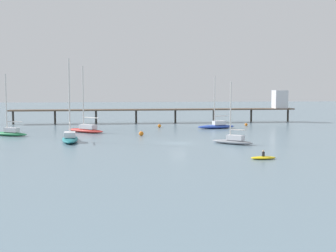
{
  "coord_description": "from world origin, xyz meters",
  "views": [
    {
      "loc": [
        -9.75,
        -70.77,
        8.91
      ],
      "look_at": [
        0.0,
        14.34,
        1.5
      ],
      "focal_mm": 48.23,
      "sensor_mm": 36.0,
      "label": 1
    }
  ],
  "objects_px": {
    "sailboat_teal": "(70,137)",
    "pier": "(201,106)",
    "dinghy_yellow": "(263,157)",
    "sailboat_red": "(86,129)",
    "mooring_buoy_near": "(246,125)",
    "mooring_buoy_mid": "(159,126)",
    "sailboat_gray": "(233,140)",
    "mooring_buoy_far": "(141,134)",
    "sailboat_blue": "(217,125)",
    "sailboat_green": "(9,132)"
  },
  "relations": [
    {
      "from": "sailboat_gray",
      "to": "dinghy_yellow",
      "type": "distance_m",
      "value": 14.89
    },
    {
      "from": "sailboat_teal",
      "to": "sailboat_gray",
      "type": "bearing_deg",
      "value": -13.04
    },
    {
      "from": "sailboat_teal",
      "to": "sailboat_red",
      "type": "relative_size",
      "value": 1.04
    },
    {
      "from": "dinghy_yellow",
      "to": "mooring_buoy_mid",
      "type": "bearing_deg",
      "value": 100.9
    },
    {
      "from": "sailboat_green",
      "to": "sailboat_teal",
      "type": "height_order",
      "value": "sailboat_teal"
    },
    {
      "from": "sailboat_blue",
      "to": "mooring_buoy_mid",
      "type": "bearing_deg",
      "value": 163.17
    },
    {
      "from": "dinghy_yellow",
      "to": "mooring_buoy_near",
      "type": "height_order",
      "value": "dinghy_yellow"
    },
    {
      "from": "pier",
      "to": "mooring_buoy_near",
      "type": "bearing_deg",
      "value": -55.14
    },
    {
      "from": "sailboat_gray",
      "to": "dinghy_yellow",
      "type": "xyz_separation_m",
      "value": [
        -0.05,
        -14.88,
        -0.46
      ]
    },
    {
      "from": "dinghy_yellow",
      "to": "mooring_buoy_near",
      "type": "bearing_deg",
      "value": 76.15
    },
    {
      "from": "sailboat_gray",
      "to": "sailboat_red",
      "type": "relative_size",
      "value": 0.74
    },
    {
      "from": "pier",
      "to": "sailboat_red",
      "type": "xyz_separation_m",
      "value": [
        -27.28,
        -22.51,
        -3.33
      ]
    },
    {
      "from": "mooring_buoy_mid",
      "to": "mooring_buoy_far",
      "type": "height_order",
      "value": "mooring_buoy_far"
    },
    {
      "from": "sailboat_teal",
      "to": "dinghy_yellow",
      "type": "xyz_separation_m",
      "value": [
        25.62,
        -20.83,
        -0.56
      ]
    },
    {
      "from": "sailboat_green",
      "to": "sailboat_gray",
      "type": "bearing_deg",
      "value": -23.38
    },
    {
      "from": "sailboat_red",
      "to": "mooring_buoy_mid",
      "type": "xyz_separation_m",
      "value": [
        15.4,
        9.16,
        -0.4
      ]
    },
    {
      "from": "sailboat_green",
      "to": "mooring_buoy_far",
      "type": "bearing_deg",
      "value": -6.56
    },
    {
      "from": "sailboat_gray",
      "to": "mooring_buoy_mid",
      "type": "height_order",
      "value": "sailboat_gray"
    },
    {
      "from": "pier",
      "to": "mooring_buoy_far",
      "type": "xyz_separation_m",
      "value": [
        -16.8,
        -29.92,
        -3.69
      ]
    },
    {
      "from": "sailboat_gray",
      "to": "sailboat_blue",
      "type": "relative_size",
      "value": 0.87
    },
    {
      "from": "mooring_buoy_mid",
      "to": "sailboat_red",
      "type": "bearing_deg",
      "value": -149.24
    },
    {
      "from": "sailboat_blue",
      "to": "pier",
      "type": "bearing_deg",
      "value": 90.56
    },
    {
      "from": "pier",
      "to": "sailboat_blue",
      "type": "distance_m",
      "value": 17.33
    },
    {
      "from": "pier",
      "to": "sailboat_teal",
      "type": "bearing_deg",
      "value": -127.59
    },
    {
      "from": "mooring_buoy_mid",
      "to": "mooring_buoy_near",
      "type": "bearing_deg",
      "value": 4.35
    },
    {
      "from": "sailboat_green",
      "to": "mooring_buoy_far",
      "type": "height_order",
      "value": "sailboat_green"
    },
    {
      "from": "dinghy_yellow",
      "to": "pier",
      "type": "bearing_deg",
      "value": 86.83
    },
    {
      "from": "sailboat_red",
      "to": "mooring_buoy_far",
      "type": "distance_m",
      "value": 12.84
    },
    {
      "from": "mooring_buoy_mid",
      "to": "mooring_buoy_far",
      "type": "xyz_separation_m",
      "value": [
        -4.92,
        -16.58,
        0.04
      ]
    },
    {
      "from": "sailboat_teal",
      "to": "sailboat_blue",
      "type": "distance_m",
      "value": 35.52
    },
    {
      "from": "pier",
      "to": "sailboat_blue",
      "type": "bearing_deg",
      "value": -89.44
    },
    {
      "from": "sailboat_gray",
      "to": "mooring_buoy_far",
      "type": "bearing_deg",
      "value": 135.26
    },
    {
      "from": "sailboat_gray",
      "to": "sailboat_red",
      "type": "distance_m",
      "value": 31.91
    },
    {
      "from": "sailboat_green",
      "to": "dinghy_yellow",
      "type": "height_order",
      "value": "sailboat_green"
    },
    {
      "from": "sailboat_teal",
      "to": "mooring_buoy_far",
      "type": "distance_m",
      "value": 14.22
    },
    {
      "from": "pier",
      "to": "sailboat_gray",
      "type": "xyz_separation_m",
      "value": [
        -3.18,
        -43.42,
        -3.45
      ]
    },
    {
      "from": "sailboat_gray",
      "to": "mooring_buoy_near",
      "type": "bearing_deg",
      "value": 70.15
    },
    {
      "from": "sailboat_teal",
      "to": "sailboat_blue",
      "type": "bearing_deg",
      "value": 35.22
    },
    {
      "from": "sailboat_gray",
      "to": "mooring_buoy_far",
      "type": "distance_m",
      "value": 19.18
    },
    {
      "from": "sailboat_red",
      "to": "sailboat_gray",
      "type": "bearing_deg",
      "value": -40.96
    },
    {
      "from": "pier",
      "to": "sailboat_green",
      "type": "xyz_separation_m",
      "value": [
        -40.78,
        -27.17,
        -3.39
      ]
    },
    {
      "from": "sailboat_red",
      "to": "mooring_buoy_near",
      "type": "distance_m",
      "value": 37.09
    },
    {
      "from": "mooring_buoy_mid",
      "to": "sailboat_gray",
      "type": "bearing_deg",
      "value": -73.86
    },
    {
      "from": "sailboat_blue",
      "to": "dinghy_yellow",
      "type": "height_order",
      "value": "sailboat_blue"
    },
    {
      "from": "sailboat_teal",
      "to": "pier",
      "type": "bearing_deg",
      "value": 52.41
    },
    {
      "from": "pier",
      "to": "mooring_buoy_near",
      "type": "relative_size",
      "value": 107.24
    },
    {
      "from": "sailboat_green",
      "to": "sailboat_blue",
      "type": "distance_m",
      "value": 42.19
    },
    {
      "from": "sailboat_gray",
      "to": "mooring_buoy_far",
      "type": "relative_size",
      "value": 11.38
    },
    {
      "from": "pier",
      "to": "dinghy_yellow",
      "type": "bearing_deg",
      "value": -93.17
    },
    {
      "from": "mooring_buoy_far",
      "to": "mooring_buoy_near",
      "type": "bearing_deg",
      "value": 35.88
    }
  ]
}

